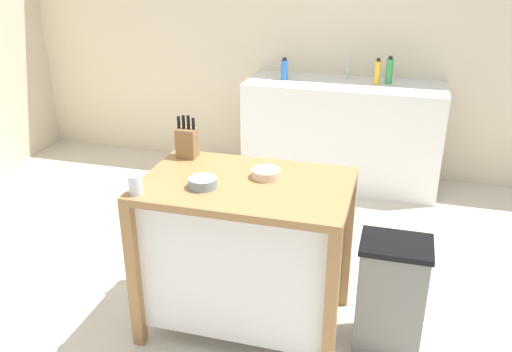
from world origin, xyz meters
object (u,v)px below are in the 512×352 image
sink_faucet (348,67)px  bottle_hand_soap (377,72)px  trash_bin (391,294)px  bottle_spray_cleaner (389,71)px  drinking_cup (135,185)px  bowl_stoneware_deep (265,173)px  kitchen_island (246,247)px  knife_block (187,142)px  bottle_dish_soap (284,69)px  bowl_ceramic_small (203,182)px

sink_faucet → bottle_hand_soap: sink_faucet is taller
trash_bin → bottle_spray_cleaner: (-0.18, 2.17, 0.71)m
drinking_cup → sink_faucet: size_ratio=0.45×
bowl_stoneware_deep → kitchen_island: bearing=-135.1°
kitchen_island → knife_block: knife_block is taller
drinking_cup → bottle_spray_cleaner: bearing=66.5°
knife_block → bottle_hand_soap: bottle_hand_soap is taller
knife_block → bottle_hand_soap: (0.93, 1.91, 0.04)m
knife_block → bowl_stoneware_deep: knife_block is taller
sink_faucet → bowl_stoneware_deep: bearing=-94.4°
knife_block → bowl_stoneware_deep: (0.50, -0.17, -0.07)m
drinking_cup → bottle_dish_soap: bearing=85.2°
kitchen_island → bottle_dish_soap: bottle_dish_soap is taller
bowl_stoneware_deep → trash_bin: size_ratio=0.24×
bowl_ceramic_small → bottle_spray_cleaner: size_ratio=0.63×
bowl_stoneware_deep → bowl_ceramic_small: bowl_ceramic_small is taller
sink_faucet → bottle_hand_soap: 0.28m
kitchen_island → trash_bin: 0.80m
bowl_ceramic_small → bottle_hand_soap: bearing=73.0°
bottle_hand_soap → bottle_spray_cleaner: bearing=20.3°
kitchen_island → bottle_spray_cleaner: bearing=74.6°
sink_faucet → trash_bin: bearing=-76.7°
kitchen_island → knife_block: 0.68m
knife_block → bowl_ceramic_small: 0.44m
trash_bin → bottle_dish_soap: size_ratio=3.33×
bowl_stoneware_deep → bottle_spray_cleaner: (0.52, 2.11, 0.12)m
sink_faucet → bottle_hand_soap: bearing=-20.9°
bowl_ceramic_small → sink_faucet: 2.42m
bottle_dish_soap → kitchen_island: bearing=-82.6°
bowl_ceramic_small → kitchen_island: bearing=32.3°
drinking_cup → bottle_dish_soap: bottle_dish_soap is taller
kitchen_island → drinking_cup: size_ratio=10.83×
trash_bin → sink_faucet: size_ratio=2.86×
trash_bin → bowl_stoneware_deep: bearing=175.5°
kitchen_island → bottle_hand_soap: bearing=76.7°
kitchen_island → bottle_spray_cleaner: (0.60, 2.20, 0.53)m
bottle_spray_cleaner → knife_block: bearing=-117.8°
bottle_hand_soap → knife_block: bearing=-115.9°
bowl_stoneware_deep → trash_bin: bowl_stoneware_deep is taller
sink_faucet → kitchen_island: bearing=-96.3°
bowl_stoneware_deep → sink_faucet: size_ratio=0.69×
bottle_hand_soap → bowl_stoneware_deep: bearing=-101.6°
kitchen_island → bottle_hand_soap: size_ratio=5.05×
bottle_hand_soap → drinking_cup: bearing=-112.0°
knife_block → bottle_dish_soap: bearing=85.5°
knife_block → sink_faucet: 2.12m
drinking_cup → bottle_spray_cleaner: 2.70m
kitchen_island → knife_block: bearing=149.1°
trash_bin → bottle_dish_soap: (-1.05, 2.08, 0.69)m
kitchen_island → trash_bin: size_ratio=1.71×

